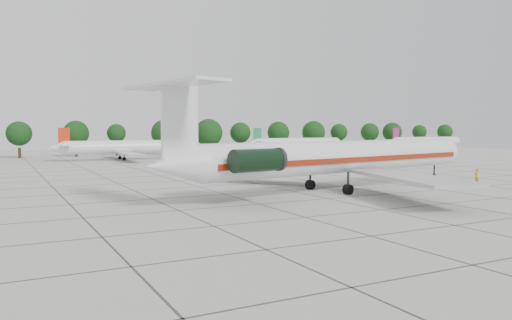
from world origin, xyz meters
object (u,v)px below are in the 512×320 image
Objects in this scene: main_airliner at (333,157)px; bg_airliner_d at (297,143)px; ground_crew at (476,176)px; bg_airliner_e at (426,142)px; bg_airliner_c at (125,147)px.

main_airliner reaches higher than bg_airliner_d.
bg_airliner_d is at bearing 49.49° from main_airliner.
bg_airliner_e reaches higher than ground_crew.
main_airliner is 1.68× the size of bg_airliner_d.
bg_airliner_e is at bearing -4.09° from bg_airliner_d.
bg_airliner_e is at bearing 27.97° from main_airliner.
main_airliner is 23.87× the size of ground_crew.
bg_airliner_c is 1.00× the size of bg_airliner_e.
bg_airliner_e is at bearing 2.71° from bg_airliner_c.
bg_airliner_c is at bearing -171.05° from bg_airliner_d.
bg_airliner_c reaches higher than ground_crew.
ground_crew is 0.07× the size of bg_airliner_e.
bg_airliner_e is (48.20, -3.44, 0.00)m from bg_airliner_d.
main_airliner is 22.02m from ground_crew.
ground_crew is 0.07× the size of bg_airliner_d.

